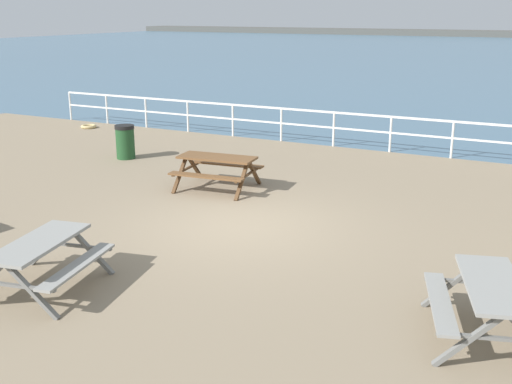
% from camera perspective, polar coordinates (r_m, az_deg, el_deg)
% --- Properties ---
extents(ground_plane, '(30.00, 24.00, 0.20)m').
position_cam_1_polar(ground_plane, '(12.23, -1.56, -3.48)').
color(ground_plane, gray).
extents(sea_band, '(142.00, 90.00, 0.01)m').
position_cam_1_polar(sea_band, '(63.23, 22.33, 11.52)').
color(sea_band, '#476B84').
rests_on(sea_band, ground).
extents(seaward_railing, '(23.07, 0.07, 1.08)m').
position_cam_1_polar(seaward_railing, '(18.98, 9.69, 6.10)').
color(seaward_railing, white).
rests_on(seaward_railing, ground).
extents(picnic_table_near_right, '(1.95, 1.70, 0.80)m').
position_cam_1_polar(picnic_table_near_right, '(14.54, -3.59, 2.54)').
color(picnic_table_near_right, brown).
rests_on(picnic_table_near_right, ground).
extents(picnic_table_far_left, '(1.96, 2.16, 0.80)m').
position_cam_1_polar(picnic_table_far_left, '(8.48, 20.83, -8.93)').
color(picnic_table_far_left, gray).
rests_on(picnic_table_far_left, ground).
extents(picnic_table_far_right, '(1.84, 2.06, 0.80)m').
position_cam_1_polar(picnic_table_far_right, '(9.81, -19.22, -5.30)').
color(picnic_table_far_right, gray).
rests_on(picnic_table_far_right, ground).
extents(litter_bin, '(0.55, 0.55, 0.95)m').
position_cam_1_polar(litter_bin, '(17.95, -11.90, 4.54)').
color(litter_bin, '#1E4723').
rests_on(litter_bin, ground).
extents(rope_coil, '(0.55, 0.55, 0.11)m').
position_cam_1_polar(rope_coil, '(23.06, -15.10, 5.83)').
color(rope_coil, tan).
rests_on(rope_coil, ground).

